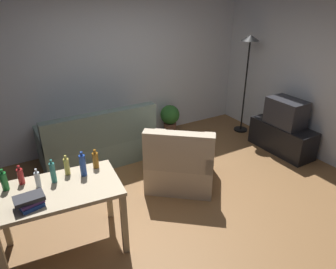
# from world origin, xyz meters

# --- Properties ---
(ground_plane) EXTENTS (5.20, 4.40, 0.02)m
(ground_plane) POSITION_xyz_m (0.00, 0.00, -0.01)
(ground_plane) COLOR olive
(wall_rear) EXTENTS (5.20, 0.10, 2.70)m
(wall_rear) POSITION_xyz_m (0.00, 2.20, 1.35)
(wall_rear) COLOR silver
(wall_rear) RESTS_ON ground_plane
(wall_right) EXTENTS (0.10, 4.40, 2.70)m
(wall_right) POSITION_xyz_m (2.60, 0.00, 1.35)
(wall_right) COLOR silver
(wall_right) RESTS_ON ground_plane
(couch) EXTENTS (1.71, 0.84, 0.92)m
(couch) POSITION_xyz_m (-0.54, 1.59, 0.31)
(couch) COLOR slate
(couch) RESTS_ON ground_plane
(tv_stand) EXTENTS (0.44, 1.10, 0.48)m
(tv_stand) POSITION_xyz_m (2.25, 0.35, 0.24)
(tv_stand) COLOR black
(tv_stand) RESTS_ON ground_plane
(tv) EXTENTS (0.41, 0.60, 0.44)m
(tv) POSITION_xyz_m (2.25, 0.35, 0.70)
(tv) COLOR #2D2D33
(tv) RESTS_ON tv_stand
(torchiere_lamp) EXTENTS (0.32, 0.32, 1.81)m
(torchiere_lamp) POSITION_xyz_m (2.25, 1.33, 1.41)
(torchiere_lamp) COLOR black
(torchiere_lamp) RESTS_ON ground_plane
(desk) EXTENTS (1.26, 0.81, 0.76)m
(desk) POSITION_xyz_m (-1.47, -0.04, 0.65)
(desk) COLOR #C6B28E
(desk) RESTS_ON ground_plane
(potted_plant) EXTENTS (0.36, 0.36, 0.57)m
(potted_plant) POSITION_xyz_m (0.97, 1.90, 0.33)
(potted_plant) COLOR brown
(potted_plant) RESTS_ON ground_plane
(armchair) EXTENTS (1.23, 1.22, 0.92)m
(armchair) POSITION_xyz_m (0.23, 0.37, 0.32)
(armchair) COLOR beige
(armchair) RESTS_ON ground_plane
(bottle_green) EXTENTS (0.06, 0.06, 0.23)m
(bottle_green) POSITION_xyz_m (-1.90, 0.19, 0.86)
(bottle_green) COLOR #1E722D
(bottle_green) RESTS_ON desk
(bottle_red) EXTENTS (0.06, 0.06, 0.21)m
(bottle_red) POSITION_xyz_m (-1.75, 0.23, 0.85)
(bottle_red) COLOR #AD2323
(bottle_red) RESTS_ON desk
(bottle_clear) EXTENTS (0.05, 0.05, 0.20)m
(bottle_clear) POSITION_xyz_m (-1.62, 0.08, 0.85)
(bottle_clear) COLOR silver
(bottle_clear) RESTS_ON desk
(bottle_tall) EXTENTS (0.05, 0.05, 0.25)m
(bottle_tall) POSITION_xyz_m (-1.47, 0.09, 0.87)
(bottle_tall) COLOR teal
(bottle_tall) RESTS_ON desk
(bottle_squat) EXTENTS (0.06, 0.06, 0.22)m
(bottle_squat) POSITION_xyz_m (-1.32, 0.17, 0.86)
(bottle_squat) COLOR #BCB24C
(bottle_squat) RESTS_ON desk
(bottle_blue) EXTENTS (0.06, 0.06, 0.27)m
(bottle_blue) POSITION_xyz_m (-1.17, 0.06, 0.88)
(bottle_blue) COLOR #2347A3
(bottle_blue) RESTS_ON desk
(bottle_amber) EXTENTS (0.06, 0.06, 0.22)m
(bottle_amber) POSITION_xyz_m (-1.01, 0.15, 0.85)
(bottle_amber) COLOR #9E6019
(bottle_amber) RESTS_ON desk
(book_stack) EXTENTS (0.26, 0.22, 0.11)m
(book_stack) POSITION_xyz_m (-1.74, -0.20, 0.82)
(book_stack) COLOR navy
(book_stack) RESTS_ON desk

